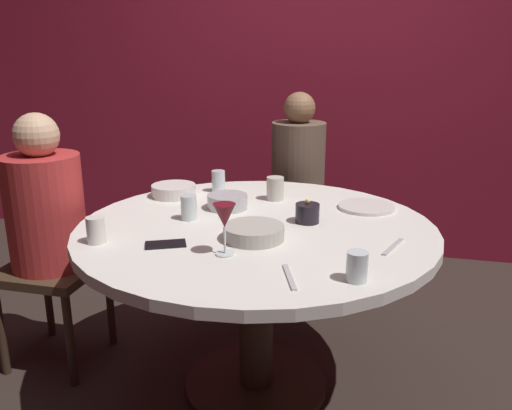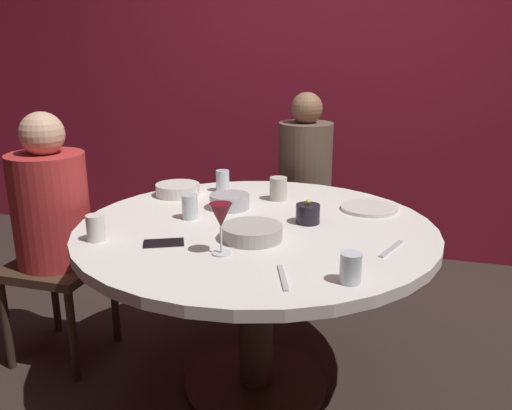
{
  "view_description": "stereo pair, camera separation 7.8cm",
  "coord_description": "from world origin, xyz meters",
  "px_view_note": "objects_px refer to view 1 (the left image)",
  "views": [
    {
      "loc": [
        0.46,
        -1.89,
        1.4
      ],
      "look_at": [
        0.0,
        0.0,
        0.81
      ],
      "focal_mm": 37.1,
      "sensor_mm": 36.0,
      "label": 1
    },
    {
      "loc": [
        0.54,
        -1.87,
        1.4
      ],
      "look_at": [
        0.0,
        0.0,
        0.81
      ],
      "focal_mm": 37.1,
      "sensor_mm": 36.0,
      "label": 2
    }
  ],
  "objects_px": {
    "seated_diner_back": "(298,173)",
    "cup_center_front": "(218,181)",
    "wine_glass": "(224,218)",
    "cup_far_edge": "(274,188)",
    "cell_phone": "(166,244)",
    "cup_by_right_diner": "(188,208)",
    "seated_diner_left": "(46,214)",
    "dinner_plate": "(366,207)",
    "dining_table": "(256,259)",
    "bowl_salad_center": "(174,190)",
    "bowl_serving_large": "(227,202)",
    "candle_holder": "(307,213)",
    "cup_near_candle": "(96,230)",
    "cup_by_left_diner": "(357,267)",
    "bowl_small_white": "(254,232)"
  },
  "relations": [
    {
      "from": "cell_phone",
      "to": "dining_table",
      "type": "bearing_deg",
      "value": -66.04
    },
    {
      "from": "seated_diner_back",
      "to": "cup_far_edge",
      "type": "height_order",
      "value": "seated_diner_back"
    },
    {
      "from": "bowl_serving_large",
      "to": "cup_by_left_diner",
      "type": "relative_size",
      "value": 1.87
    },
    {
      "from": "candle_holder",
      "to": "dinner_plate",
      "type": "height_order",
      "value": "candle_holder"
    },
    {
      "from": "dinner_plate",
      "to": "bowl_serving_large",
      "type": "height_order",
      "value": "bowl_serving_large"
    },
    {
      "from": "wine_glass",
      "to": "dinner_plate",
      "type": "bearing_deg",
      "value": 56.13
    },
    {
      "from": "cup_by_left_diner",
      "to": "dinner_plate",
      "type": "bearing_deg",
      "value": 90.29
    },
    {
      "from": "wine_glass",
      "to": "bowl_serving_large",
      "type": "relative_size",
      "value": 1.03
    },
    {
      "from": "cell_phone",
      "to": "bowl_salad_center",
      "type": "relative_size",
      "value": 0.69
    },
    {
      "from": "candle_holder",
      "to": "cup_center_front",
      "type": "bearing_deg",
      "value": 143.53
    },
    {
      "from": "wine_glass",
      "to": "cup_by_left_diner",
      "type": "xyz_separation_m",
      "value": [
        0.44,
        -0.1,
        -0.08
      ]
    },
    {
      "from": "cup_center_front",
      "to": "candle_holder",
      "type": "bearing_deg",
      "value": -36.47
    },
    {
      "from": "cup_by_right_diner",
      "to": "cell_phone",
      "type": "bearing_deg",
      "value": -85.42
    },
    {
      "from": "bowl_small_white",
      "to": "seated_diner_back",
      "type": "bearing_deg",
      "value": 91.53
    },
    {
      "from": "bowl_salad_center",
      "to": "wine_glass",
      "type": "bearing_deg",
      "value": -54.98
    },
    {
      "from": "seated_diner_left",
      "to": "seated_diner_back",
      "type": "relative_size",
      "value": 0.98
    },
    {
      "from": "seated_diner_back",
      "to": "cup_center_front",
      "type": "height_order",
      "value": "seated_diner_back"
    },
    {
      "from": "wine_glass",
      "to": "cup_far_edge",
      "type": "height_order",
      "value": "wine_glass"
    },
    {
      "from": "cup_by_right_diner",
      "to": "cup_far_edge",
      "type": "relative_size",
      "value": 0.95
    },
    {
      "from": "seated_diner_back",
      "to": "cup_by_right_diner",
      "type": "xyz_separation_m",
      "value": [
        -0.28,
        -1.0,
        0.07
      ]
    },
    {
      "from": "dining_table",
      "to": "cup_far_edge",
      "type": "relative_size",
      "value": 13.37
    },
    {
      "from": "seated_diner_back",
      "to": "dinner_plate",
      "type": "bearing_deg",
      "value": 31.31
    },
    {
      "from": "bowl_serving_large",
      "to": "cup_near_candle",
      "type": "bearing_deg",
      "value": -123.04
    },
    {
      "from": "bowl_salad_center",
      "to": "cup_near_candle",
      "type": "height_order",
      "value": "cup_near_candle"
    },
    {
      "from": "dinner_plate",
      "to": "bowl_serving_large",
      "type": "relative_size",
      "value": 1.4
    },
    {
      "from": "bowl_salad_center",
      "to": "cup_by_right_diner",
      "type": "relative_size",
      "value": 2.04
    },
    {
      "from": "bowl_serving_large",
      "to": "bowl_small_white",
      "type": "distance_m",
      "value": 0.39
    },
    {
      "from": "dinner_plate",
      "to": "cup_by_left_diner",
      "type": "relative_size",
      "value": 2.62
    },
    {
      "from": "wine_glass",
      "to": "cell_phone",
      "type": "height_order",
      "value": "wine_glass"
    },
    {
      "from": "bowl_salad_center",
      "to": "cup_far_edge",
      "type": "bearing_deg",
      "value": 6.98
    },
    {
      "from": "wine_glass",
      "to": "cup_far_edge",
      "type": "distance_m",
      "value": 0.69
    },
    {
      "from": "wine_glass",
      "to": "cup_center_front",
      "type": "distance_m",
      "value": 0.8
    },
    {
      "from": "cup_by_right_diner",
      "to": "cup_far_edge",
      "type": "distance_m",
      "value": 0.46
    },
    {
      "from": "seated_diner_back",
      "to": "cup_center_front",
      "type": "xyz_separation_m",
      "value": [
        -0.29,
        -0.56,
        0.07
      ]
    },
    {
      "from": "cup_near_candle",
      "to": "seated_diner_left",
      "type": "bearing_deg",
      "value": 143.26
    },
    {
      "from": "wine_glass",
      "to": "cell_phone",
      "type": "bearing_deg",
      "value": 171.85
    },
    {
      "from": "cup_by_right_diner",
      "to": "cup_center_front",
      "type": "xyz_separation_m",
      "value": [
        -0.01,
        0.44,
        0.0
      ]
    },
    {
      "from": "dinner_plate",
      "to": "bowl_salad_center",
      "type": "distance_m",
      "value": 0.87
    },
    {
      "from": "seated_diner_left",
      "to": "cup_far_edge",
      "type": "distance_m",
      "value": 1.0
    },
    {
      "from": "bowl_serving_large",
      "to": "cup_far_edge",
      "type": "relative_size",
      "value": 1.65
    },
    {
      "from": "wine_glass",
      "to": "cup_by_right_diner",
      "type": "xyz_separation_m",
      "value": [
        -0.25,
        0.32,
        -0.08
      ]
    },
    {
      "from": "bowl_serving_large",
      "to": "bowl_salad_center",
      "type": "xyz_separation_m",
      "value": [
        -0.3,
        0.12,
        -0.0
      ]
    },
    {
      "from": "candle_holder",
      "to": "wine_glass",
      "type": "bearing_deg",
      "value": -118.23
    },
    {
      "from": "seated_diner_left",
      "to": "dinner_plate",
      "type": "relative_size",
      "value": 4.77
    },
    {
      "from": "seated_diner_back",
      "to": "cup_by_right_diner",
      "type": "height_order",
      "value": "seated_diner_back"
    },
    {
      "from": "wine_glass",
      "to": "cup_far_edge",
      "type": "relative_size",
      "value": 1.69
    },
    {
      "from": "bowl_serving_large",
      "to": "cup_by_right_diner",
      "type": "xyz_separation_m",
      "value": [
        -0.11,
        -0.19,
        0.02
      ]
    },
    {
      "from": "dining_table",
      "to": "bowl_serving_large",
      "type": "relative_size",
      "value": 8.12
    },
    {
      "from": "cup_by_right_diner",
      "to": "cup_center_front",
      "type": "distance_m",
      "value": 0.44
    },
    {
      "from": "candle_holder",
      "to": "bowl_small_white",
      "type": "height_order",
      "value": "candle_holder"
    }
  ]
}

